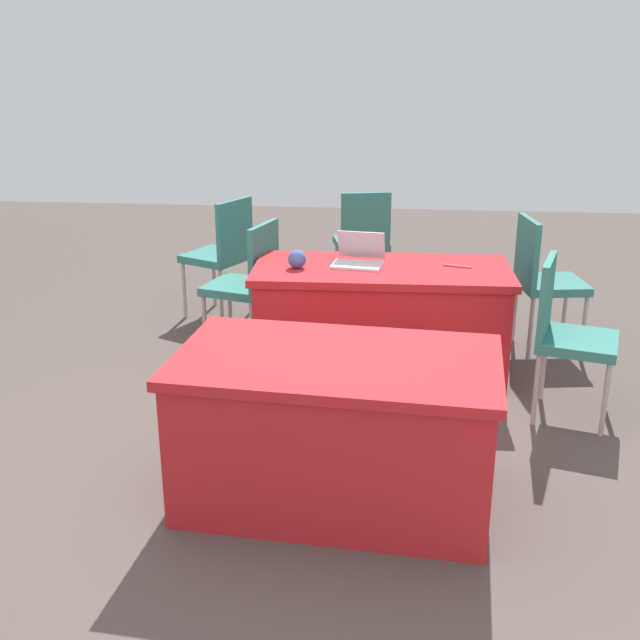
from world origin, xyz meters
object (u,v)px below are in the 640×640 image
at_px(table_mid_left, 336,428).
at_px(chair_near_front, 566,329).
at_px(table_foreground, 381,321).
at_px(laptop_silver, 358,259).
at_px(chair_tucked_right, 248,279).
at_px(yarn_ball, 297,259).
at_px(chair_back_row, 363,237).
at_px(chair_by_pillar, 223,249).
at_px(chair_tucked_left, 543,275).
at_px(scissors_red, 458,266).

bearing_deg(table_mid_left, chair_near_front, -140.56).
xyz_separation_m(table_foreground, laptop_silver, (0.16, -0.05, 0.41)).
bearing_deg(chair_tucked_right, yarn_ball, -119.60).
height_order(chair_near_front, chair_back_row, same).
height_order(chair_back_row, yarn_ball, chair_back_row).
height_order(chair_by_pillar, chair_back_row, chair_by_pillar).
bearing_deg(table_mid_left, table_foreground, -96.26).
height_order(table_foreground, chair_near_front, chair_near_front).
bearing_deg(laptop_silver, chair_tucked_left, -151.44).
distance_m(chair_tucked_left, chair_by_pillar, 2.47).
xyz_separation_m(table_foreground, table_mid_left, (0.17, 1.57, 0.00)).
bearing_deg(chair_back_row, chair_by_pillar, -163.73).
relative_size(table_mid_left, chair_back_row, 1.65).
height_order(chair_back_row, scissors_red, chair_back_row).
bearing_deg(table_mid_left, chair_by_pillar, -66.72).
relative_size(chair_near_front, scissors_red, 5.33).
distance_m(chair_back_row, laptop_silver, 1.61).
bearing_deg(chair_tucked_left, chair_by_pillar, -110.39).
bearing_deg(chair_tucked_right, table_foreground, -93.47).
bearing_deg(chair_by_pillar, chair_tucked_right, -128.06).
distance_m(table_mid_left, chair_tucked_right, 2.07).
bearing_deg(laptop_silver, chair_tucked_right, -12.36).
bearing_deg(table_foreground, yarn_ball, 8.06).
xyz_separation_m(chair_back_row, laptop_silver, (-0.04, 1.59, 0.23)).
bearing_deg(table_foreground, chair_by_pillar, -38.63).
relative_size(chair_by_pillar, laptop_silver, 2.77).
distance_m(chair_tucked_right, scissors_red, 1.49).
relative_size(chair_by_pillar, scissors_red, 5.44).
distance_m(table_foreground, chair_by_pillar, 1.66).
height_order(table_foreground, chair_tucked_left, chair_tucked_left).
xyz_separation_m(table_mid_left, scissors_red, (-0.66, -1.63, 0.37)).
bearing_deg(chair_by_pillar, chair_tucked_left, -75.59).
bearing_deg(chair_near_front, table_mid_left, -34.48).
height_order(table_foreground, laptop_silver, laptop_silver).
bearing_deg(table_foreground, chair_back_row, -83.10).
xyz_separation_m(table_foreground, chair_tucked_left, (-1.13, -0.54, 0.19)).
distance_m(chair_tucked_left, scissors_red, 0.82).
bearing_deg(laptop_silver, yarn_ball, 25.74).
bearing_deg(scissors_red, chair_tucked_right, -175.21).
bearing_deg(chair_by_pillar, laptop_silver, -104.95).
distance_m(laptop_silver, yarn_ball, 0.41).
relative_size(table_foreground, scissors_red, 9.39).
height_order(chair_tucked_left, scissors_red, chair_tucked_left).
bearing_deg(chair_tucked_right, chair_tucked_left, -68.44).
relative_size(chair_tucked_left, chair_tucked_right, 1.03).
distance_m(table_mid_left, yarn_ball, 1.60).
bearing_deg(chair_tucked_right, table_mid_left, -141.47).
height_order(table_foreground, chair_by_pillar, chair_by_pillar).
bearing_deg(chair_back_row, laptop_silver, -101.40).
xyz_separation_m(laptop_silver, scissors_red, (-0.65, -0.01, -0.04)).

